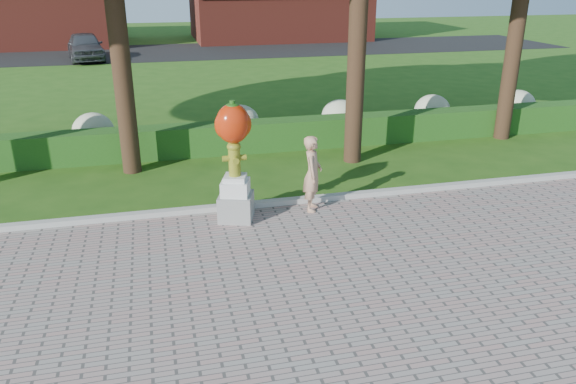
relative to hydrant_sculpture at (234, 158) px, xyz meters
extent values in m
plane|color=#265114|center=(-0.02, -2.50, -1.28)|extent=(100.00, 100.00, 0.00)
cube|color=#ADADA5|center=(-0.02, 0.50, -1.21)|extent=(40.00, 0.18, 0.15)
cube|color=#1A4814|center=(-0.02, 4.50, -0.88)|extent=(24.00, 0.70, 0.80)
ellipsoid|color=beige|center=(-3.02, 5.50, -0.73)|extent=(1.10, 1.10, 0.99)
ellipsoid|color=beige|center=(0.98, 5.50, -0.73)|extent=(1.10, 1.10, 0.99)
ellipsoid|color=beige|center=(3.98, 5.50, -0.73)|extent=(1.10, 1.10, 0.99)
ellipsoid|color=beige|center=(6.98, 5.50, -0.73)|extent=(1.10, 1.10, 0.99)
ellipsoid|color=beige|center=(9.98, 5.50, -0.73)|extent=(1.10, 1.10, 0.99)
cube|color=black|center=(-0.02, 25.50, -1.27)|extent=(50.00, 8.00, 0.02)
cylinder|color=black|center=(-2.02, 3.50, 1.80)|extent=(0.44, 0.44, 6.16)
cylinder|color=black|center=(3.48, 3.00, 2.36)|extent=(0.44, 0.44, 7.28)
cylinder|color=black|center=(8.48, 4.00, 1.66)|extent=(0.44, 0.44, 5.88)
cube|color=gray|center=(0.00, 0.00, -0.99)|extent=(0.80, 0.80, 0.51)
cube|color=silver|center=(0.00, 0.00, -0.59)|extent=(0.64, 0.64, 0.29)
cube|color=silver|center=(0.00, 0.00, -0.39)|extent=(0.51, 0.51, 0.10)
cylinder|color=olive|center=(0.00, 0.00, -0.05)|extent=(0.23, 0.23, 0.57)
ellipsoid|color=olive|center=(0.00, 0.00, 0.23)|extent=(0.27, 0.27, 0.19)
cylinder|color=olive|center=(-0.16, 0.00, 0.01)|extent=(0.12, 0.11, 0.11)
cylinder|color=olive|center=(0.16, 0.00, 0.01)|extent=(0.12, 0.11, 0.11)
cylinder|color=olive|center=(0.00, -0.15, 0.01)|extent=(0.12, 0.12, 0.12)
cylinder|color=olive|center=(0.00, 0.00, 0.32)|extent=(0.08, 0.08, 0.05)
ellipsoid|color=#BB280A|center=(0.00, 0.00, 0.67)|extent=(0.64, 0.57, 0.74)
ellipsoid|color=#BB280A|center=(-0.18, 0.00, 0.65)|extent=(0.32, 0.32, 0.47)
ellipsoid|color=#BB280A|center=(0.18, 0.00, 0.65)|extent=(0.32, 0.32, 0.47)
cylinder|color=#215613|center=(0.00, 0.00, 1.04)|extent=(0.10, 0.10, 0.12)
ellipsoid|color=#215613|center=(0.00, 0.00, 1.01)|extent=(0.25, 0.25, 0.08)
imported|color=tan|center=(1.57, 0.10, -0.47)|extent=(0.54, 0.66, 1.55)
imported|color=#3F4247|center=(-4.70, 23.16, -0.52)|extent=(2.44, 4.60, 1.49)
camera|label=1|loc=(-1.41, -9.99, 3.27)|focal=35.00mm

